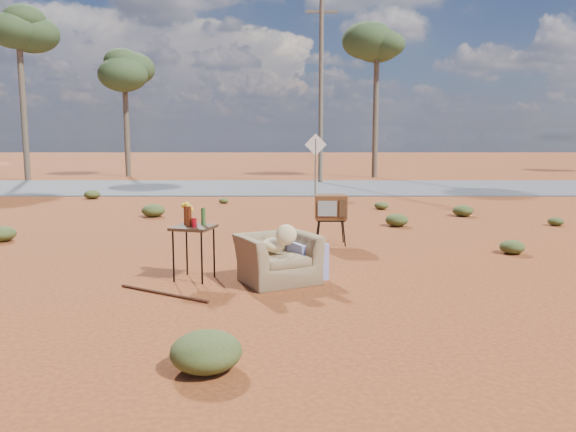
{
  "coord_description": "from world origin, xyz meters",
  "views": [
    {
      "loc": [
        0.49,
        -8.0,
        2.05
      ],
      "look_at": [
        0.5,
        0.93,
        0.8
      ],
      "focal_mm": 35.0,
      "sensor_mm": 36.0,
      "label": 1
    }
  ],
  "objects": [
    {
      "name": "side_table",
      "position": [
        -0.89,
        0.02,
        0.81
      ],
      "size": [
        0.67,
        0.67,
        1.1
      ],
      "rotation": [
        0.0,
        0.0,
        -0.27
      ],
      "color": "#3C2415",
      "rests_on": "ground"
    },
    {
      "name": "ground",
      "position": [
        0.0,
        0.0,
        0.0
      ],
      "size": [
        140.0,
        140.0,
        0.0
      ],
      "primitive_type": "plane",
      "color": "#96491E",
      "rests_on": "ground"
    },
    {
      "name": "eucalyptus_left",
      "position": [
        -12.0,
        19.0,
        6.92
      ],
      "size": [
        3.2,
        3.2,
        8.1
      ],
      "color": "brown",
      "rests_on": "ground"
    },
    {
      "name": "utility_pole_center",
      "position": [
        2.0,
        17.5,
        4.15
      ],
      "size": [
        1.4,
        0.2,
        8.0
      ],
      "color": "brown",
      "rests_on": "ground"
    },
    {
      "name": "rusty_bar",
      "position": [
        -1.14,
        -0.84,
        0.02
      ],
      "size": [
        1.32,
        0.82,
        0.04
      ],
      "primitive_type": "cylinder",
      "rotation": [
        0.0,
        1.57,
        -0.54
      ],
      "color": "#462512",
      "rests_on": "ground"
    },
    {
      "name": "road_sign",
      "position": [
        1.5,
        12.0,
        1.5
      ],
      "size": [
        0.78,
        0.06,
        2.19
      ],
      "color": "brown",
      "rests_on": "ground"
    },
    {
      "name": "eucalyptus_near_left",
      "position": [
        -8.0,
        22.0,
        5.45
      ],
      "size": [
        3.2,
        3.2,
        6.6
      ],
      "color": "brown",
      "rests_on": "ground"
    },
    {
      "name": "eucalyptus_center",
      "position": [
        5.0,
        21.0,
        6.43
      ],
      "size": [
        3.2,
        3.2,
        7.6
      ],
      "color": "brown",
      "rests_on": "ground"
    },
    {
      "name": "highway",
      "position": [
        0.0,
        15.0,
        0.02
      ],
      "size": [
        140.0,
        7.0,
        0.04
      ],
      "primitive_type": "cube",
      "color": "#565659",
      "rests_on": "ground"
    },
    {
      "name": "tv_unit",
      "position": [
        1.33,
        2.67,
        0.71
      ],
      "size": [
        0.6,
        0.49,
        0.96
      ],
      "rotation": [
        0.0,
        0.0,
        -0.01
      ],
      "color": "black",
      "rests_on": "ground"
    },
    {
      "name": "armchair",
      "position": [
        0.43,
        -0.11,
        0.43
      ],
      "size": [
        1.36,
        1.25,
        0.92
      ],
      "rotation": [
        0.0,
        0.0,
        0.46
      ],
      "color": "olive",
      "rests_on": "ground"
    },
    {
      "name": "scrub_patch",
      "position": [
        -0.82,
        4.41,
        0.14
      ],
      "size": [
        17.49,
        8.07,
        0.33
      ],
      "color": "#455425",
      "rests_on": "ground"
    }
  ]
}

